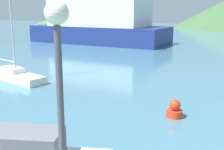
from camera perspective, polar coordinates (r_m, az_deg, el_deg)
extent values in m
sphere|color=#EAEACC|center=(4.72, -11.22, 12.32)|extent=(0.40, 0.40, 0.40)
cube|color=slate|center=(10.06, -17.28, -13.18)|extent=(2.75, 1.98, 0.91)
cube|color=white|center=(24.88, -19.63, -0.10)|extent=(7.44, 3.47, 0.60)
cube|color=white|center=(24.77, -19.72, 1.04)|extent=(2.40, 1.65, 0.42)
cylinder|color=#BCBCC1|center=(23.83, -19.97, 12.85)|extent=(0.12, 0.12, 10.54)
cylinder|color=#BCBCC1|center=(25.58, -21.11, 2.87)|extent=(3.18, 0.98, 0.10)
cube|color=navy|center=(50.22, -2.64, 8.25)|extent=(24.76, 11.22, 2.91)
cube|color=silver|center=(50.05, -2.68, 12.43)|extent=(17.45, 9.23, 4.41)
cylinder|color=red|center=(15.61, 12.57, -7.66)|extent=(0.86, 0.86, 0.39)
sphere|color=red|center=(15.44, 12.66, -5.93)|extent=(0.61, 0.61, 0.61)
cone|color=#476B42|center=(99.87, -4.17, 12.15)|extent=(43.51, 43.51, 8.30)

